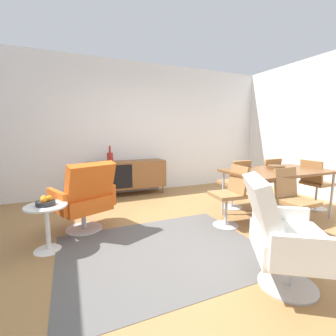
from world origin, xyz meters
TOP-DOWN VIEW (x-y plane):
  - ground_plane at (0.00, 0.00)m, footprint 8.32×8.32m
  - wall_back at (0.00, 2.60)m, footprint 6.80×0.12m
  - sideboard at (-0.32, 2.30)m, footprint 1.60×0.45m
  - vase_cobalt at (-0.66, 2.30)m, footprint 0.12×0.12m
  - dining_table at (1.52, 0.11)m, footprint 1.60×0.90m
  - wooden_bowl_on_table at (1.56, 0.19)m, footprint 0.26×0.26m
  - dining_chair_front_left at (1.17, -0.45)m, footprint 0.41×0.43m
  - dining_chair_far_end at (2.41, 0.11)m, footprint 0.43×0.40m
  - dining_chair_back_left at (1.17, 0.67)m, footprint 0.42×0.44m
  - dining_chair_near_window at (0.63, 0.10)m, footprint 0.45×0.43m
  - dining_chair_back_right at (1.87, 0.67)m, footprint 0.41×0.43m
  - lounge_chair_red at (-1.26, 0.71)m, footprint 0.86×0.84m
  - armchair_black_shell at (0.18, -1.14)m, footprint 0.89×0.90m
  - side_table_round at (-1.69, 0.33)m, footprint 0.44×0.44m
  - fruit_bowl at (-1.69, 0.33)m, footprint 0.20×0.20m
  - area_rug at (-0.52, -0.20)m, footprint 2.20×1.70m

SIDE VIEW (x-z plane):
  - ground_plane at x=0.00m, z-range 0.00..0.00m
  - area_rug at x=-0.52m, z-range 0.00..0.01m
  - side_table_round at x=-1.69m, z-range 0.06..0.58m
  - sideboard at x=-0.32m, z-range 0.08..0.80m
  - lounge_chair_red at x=-1.26m, z-range -0.01..0.94m
  - armchair_black_shell at x=0.18m, z-range -0.01..0.94m
  - dining_chair_front_left at x=1.17m, z-range 0.04..0.90m
  - dining_chair_far_end at x=2.41m, z-range 0.04..0.90m
  - dining_chair_back_left at x=1.17m, z-range 0.04..0.90m
  - dining_chair_near_window at x=0.63m, z-range 0.04..0.90m
  - dining_chair_back_right at x=1.87m, z-range 0.04..0.90m
  - fruit_bowl at x=-1.69m, z-range 0.51..0.61m
  - dining_table at x=1.52m, z-range 0.33..1.07m
  - wooden_bowl_on_table at x=1.56m, z-range 0.74..0.80m
  - vase_cobalt at x=-0.66m, z-range 0.67..0.99m
  - wall_back at x=0.00m, z-range 0.00..2.80m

